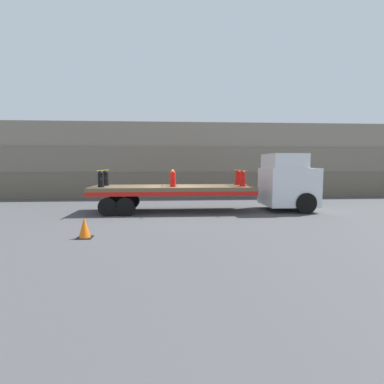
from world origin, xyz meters
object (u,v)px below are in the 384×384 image
object	(u,v)px
flatbed_trailer	(163,191)
fire_hydrant_red_near_1	(173,179)
truck_cab	(289,182)
fire_hydrant_black_far_0	(106,178)
fire_hydrant_red_far_1	(173,178)
fire_hydrant_red_far_2	(238,178)
fire_hydrant_red_near_2	(243,179)
traffic_cone	(84,228)
fire_hydrant_black_near_0	(101,179)

from	to	relation	value
flatbed_trailer	fire_hydrant_red_near_1	bearing A→B (deg)	-48.35
truck_cab	fire_hydrant_black_far_0	size ratio (longest dim) A/B	3.70
truck_cab	fire_hydrant_red_near_1	size ratio (longest dim) A/B	3.70
fire_hydrant_black_far_0	fire_hydrant_red_far_1	size ratio (longest dim) A/B	1.00
fire_hydrant_red_far_1	fire_hydrant_red_far_2	xyz separation A→B (m)	(3.43, 0.00, 0.00)
truck_cab	fire_hydrant_red_near_1	world-z (taller)	truck_cab
flatbed_trailer	fire_hydrant_red_near_2	world-z (taller)	fire_hydrant_red_near_2
fire_hydrant_red_near_1	fire_hydrant_red_far_1	size ratio (longest dim) A/B	1.00
fire_hydrant_black_far_0	traffic_cone	xyz separation A→B (m)	(0.52, -5.80, -1.34)
fire_hydrant_red_near_1	fire_hydrant_red_far_1	distance (m)	1.08
fire_hydrant_black_far_0	fire_hydrant_red_near_1	xyz separation A→B (m)	(3.43, -1.08, 0.00)
fire_hydrant_red_near_1	flatbed_trailer	bearing A→B (deg)	131.65
flatbed_trailer	fire_hydrant_black_near_0	world-z (taller)	fire_hydrant_black_near_0
truck_cab	traffic_cone	world-z (taller)	truck_cab
fire_hydrant_red_near_1	truck_cab	bearing A→B (deg)	5.11
truck_cab	fire_hydrant_black_near_0	xyz separation A→B (m)	(-9.44, -0.54, 0.20)
fire_hydrant_black_far_0	flatbed_trailer	bearing A→B (deg)	-10.33
flatbed_trailer	fire_hydrant_black_far_0	bearing A→B (deg)	169.67
fire_hydrant_red_far_2	fire_hydrant_black_far_0	bearing A→B (deg)	180.00
fire_hydrant_red_near_2	fire_hydrant_red_far_2	distance (m)	1.08
fire_hydrant_black_near_0	fire_hydrant_red_far_2	distance (m)	6.94
fire_hydrant_black_far_0	fire_hydrant_red_far_2	size ratio (longest dim) A/B	1.00
truck_cab	fire_hydrant_red_far_2	xyz separation A→B (m)	(-2.58, 0.54, 0.20)
fire_hydrant_red_far_2	fire_hydrant_red_near_1	bearing A→B (deg)	-162.58
fire_hydrant_black_near_0	fire_hydrant_red_far_2	bearing A→B (deg)	8.91
fire_hydrant_red_near_1	traffic_cone	bearing A→B (deg)	-121.65
fire_hydrant_red_far_1	fire_hydrant_red_near_2	size ratio (longest dim) A/B	1.00
fire_hydrant_red_near_2	fire_hydrant_red_near_1	bearing A→B (deg)	180.00
fire_hydrant_black_near_0	truck_cab	bearing A→B (deg)	3.26
fire_hydrant_black_far_0	fire_hydrant_red_near_2	world-z (taller)	same
truck_cab	fire_hydrant_black_far_0	world-z (taller)	truck_cab
fire_hydrant_red_near_1	fire_hydrant_red_far_2	xyz separation A→B (m)	(3.43, 1.08, 0.00)
fire_hydrant_black_near_0	fire_hydrant_red_near_2	distance (m)	6.86
truck_cab	fire_hydrant_red_near_2	world-z (taller)	truck_cab
fire_hydrant_black_far_0	fire_hydrant_red_far_2	xyz separation A→B (m)	(6.86, 0.00, 0.00)
truck_cab	flatbed_trailer	world-z (taller)	truck_cab
truck_cab	fire_hydrant_red_far_1	distance (m)	6.03
fire_hydrant_red_near_1	fire_hydrant_red_far_2	size ratio (longest dim) A/B	1.00
fire_hydrant_black_far_0	traffic_cone	bearing A→B (deg)	-84.91
fire_hydrant_red_near_2	fire_hydrant_black_far_0	bearing A→B (deg)	171.09
fire_hydrant_black_near_0	fire_hydrant_black_far_0	size ratio (longest dim) A/B	1.00
fire_hydrant_black_far_0	fire_hydrant_red_far_1	xyz separation A→B (m)	(3.43, 0.00, 0.00)
fire_hydrant_black_far_0	fire_hydrant_red_far_2	distance (m)	6.86
flatbed_trailer	traffic_cone	xyz separation A→B (m)	(-2.43, -5.26, -0.71)
flatbed_trailer	fire_hydrant_red_far_2	bearing A→B (deg)	7.84
fire_hydrant_black_near_0	fire_hydrant_red_far_1	size ratio (longest dim) A/B	1.00
truck_cab	flatbed_trailer	size ratio (longest dim) A/B	0.36
truck_cab	fire_hydrant_black_near_0	world-z (taller)	truck_cab
fire_hydrant_red_far_2	traffic_cone	size ratio (longest dim) A/B	1.15
truck_cab	fire_hydrant_red_near_2	size ratio (longest dim) A/B	3.70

